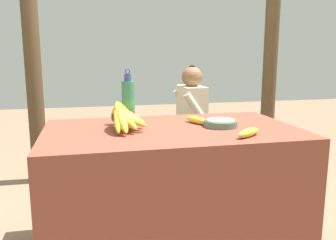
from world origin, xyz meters
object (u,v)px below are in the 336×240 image
Objects in this scene: serving_bowl at (221,123)px; loose_banana_front at (249,133)px; seated_vendor at (186,115)px; support_post_far at (272,37)px; wooden_bench at (166,142)px; support_post_near at (31,35)px; banana_bunch_ripe at (124,116)px; banana_bunch_green at (115,130)px; loose_banana_side at (197,120)px; water_bottle at (128,102)px.

loose_banana_front is (0.05, -0.27, -0.00)m from serving_bowl.
support_post_far is (0.97, 0.28, 0.71)m from seated_vendor.
support_post_near is (-1.16, 0.25, 0.97)m from wooden_bench.
loose_banana_front is 1.52m from wooden_bench.
banana_bunch_ripe is 1.35m from wooden_bench.
banana_bunch_green is at bearing -4.46° from seated_vendor.
seated_vendor reaches higher than loose_banana_front.
banana_bunch_ripe is at bearing 57.18° from seated_vendor.
serving_bowl is at bearing -126.94° from support_post_far.
loose_banana_side is at bearing 76.01° from seated_vendor.
loose_banana_side is (0.46, 0.09, -0.06)m from banana_bunch_ripe.
loose_banana_front is 2.21m from support_post_near.
loose_banana_front is (0.62, -0.30, -0.06)m from banana_bunch_ripe.
support_post_near is at bearing 119.63° from water_bottle.
banana_bunch_green is at bearing -20.12° from support_post_near.
support_post_far reaches higher than serving_bowl.
serving_bowl is 1.97m from support_post_near.
seated_vendor is at bearing -11.90° from support_post_near.
serving_bowl is 0.07× the size of support_post_far.
banana_bunch_green is 0.12× the size of support_post_near.
loose_banana_side is at bearing -68.12° from banana_bunch_green.
banana_bunch_green is at bearing 91.11° from water_bottle.
water_bottle is 1.06m from banana_bunch_green.
seated_vendor is 3.28× the size of banana_bunch_green.
wooden_bench is (-0.07, 1.19, -0.41)m from serving_bowl.
banana_bunch_ripe is at bearing -168.48° from loose_banana_side.
seated_vendor reaches higher than banana_bunch_ripe.
banana_bunch_ripe is 0.13× the size of support_post_far.
banana_bunch_ripe is 0.19m from water_bottle.
loose_banana_front is 0.10× the size of wooden_bench.
wooden_bench is 0.68× the size of support_post_near.
seated_vendor is 0.40× the size of support_post_near.
serving_bowl is (0.57, -0.02, -0.06)m from banana_bunch_ripe.
seated_vendor is at bearing 87.42° from loose_banana_front.
support_post_far is (1.03, 1.71, 0.56)m from loose_banana_front.
wooden_bench is at bearing 93.52° from serving_bowl.
water_bottle is at bearing 140.52° from loose_banana_front.
wooden_bench is 5.58× the size of banana_bunch_green.
loose_banana_side is 1.15m from wooden_bench.
wooden_bench is (0.50, 1.17, -0.47)m from banana_bunch_ripe.
seated_vendor is (0.23, 1.04, -0.15)m from loose_banana_side.
loose_banana_front reaches higher than wooden_bench.
serving_bowl is 0.07× the size of support_post_near.
serving_bowl reaches higher than wooden_bench.
banana_bunch_ripe is 0.57m from serving_bowl.
support_post_near reaches higher than water_bottle.
serving_bowl is 0.59× the size of water_bottle.
water_bottle is 1.84× the size of loose_banana_front.
support_post_near is at bearing -13.63° from seated_vendor.
seated_vendor is 0.67m from banana_bunch_green.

